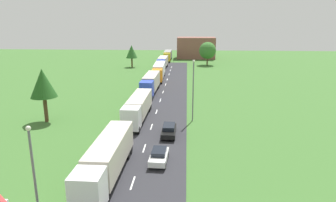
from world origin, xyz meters
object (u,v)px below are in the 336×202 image
(truck_sixth, at_px, (168,55))
(lamppost_lead, at_px, (33,170))
(truck_fourth, at_px, (159,70))
(truck_fifth, at_px, (163,62))
(truck_third, at_px, (151,83))
(truck_lead, at_px, (107,158))
(tree_oak, at_px, (132,52))
(car_second, at_px, (159,156))
(tree_birch, at_px, (208,51))
(distant_building, at_px, (196,48))
(car_third, at_px, (169,130))
(truck_second, at_px, (138,107))
(tree_maple, at_px, (43,84))
(lamppost_second, at_px, (193,88))

(truck_sixth, xyz_separation_m, lamppost_lead, (-3.86, -94.13, 2.25))
(truck_fourth, bearing_deg, truck_fifth, 91.38)
(truck_third, distance_m, truck_sixth, 52.26)
(truck_lead, xyz_separation_m, truck_fifth, (-0.12, 68.02, -0.11))
(truck_lead, bearing_deg, tree_oak, 98.21)
(truck_lead, xyz_separation_m, truck_fourth, (0.28, 51.43, 0.00))
(car_second, bearing_deg, tree_birch, 82.46)
(truck_fourth, xyz_separation_m, truck_sixth, (0.02, 36.08, -0.09))
(truck_sixth, relative_size, distant_building, 0.88)
(car_third, bearing_deg, tree_oak, 104.57)
(truck_third, distance_m, tree_oak, 36.89)
(truck_fourth, distance_m, truck_sixth, 36.08)
(truck_second, height_order, tree_maple, tree_maple)
(truck_fourth, relative_size, truck_sixth, 1.13)
(truck_lead, height_order, lamppost_second, lamppost_second)
(truck_fourth, relative_size, car_third, 3.17)
(truck_lead, bearing_deg, truck_fifth, 90.10)
(truck_lead, bearing_deg, truck_second, 89.62)
(car_second, distance_m, distant_building, 91.99)
(truck_fifth, bearing_deg, car_second, -85.83)
(lamppost_lead, height_order, tree_birch, lamppost_lead)
(tree_oak, xyz_separation_m, tree_birch, (24.43, 6.21, -0.08))
(tree_birch, bearing_deg, truck_sixth, 142.52)
(car_second, bearing_deg, truck_third, 98.28)
(truck_fifth, relative_size, tree_maple, 1.48)
(tree_oak, distance_m, tree_birch, 25.21)
(car_third, distance_m, tree_oak, 61.12)
(truck_fourth, relative_size, tree_oak, 2.09)
(truck_second, xyz_separation_m, truck_fifth, (-0.24, 50.17, -0.01))
(truck_fifth, bearing_deg, truck_fourth, -88.62)
(lamppost_second, bearing_deg, tree_oak, 109.39)
(tree_oak, xyz_separation_m, distant_building, (21.09, 24.86, -0.86))
(truck_sixth, xyz_separation_m, car_third, (4.86, -75.92, -1.27))
(tree_birch, bearing_deg, car_second, -97.54)
(truck_second, height_order, tree_oak, tree_oak)
(tree_birch, relative_size, distant_building, 0.52)
(truck_third, distance_m, distant_building, 61.23)
(lamppost_lead, bearing_deg, lamppost_second, 64.05)
(truck_lead, xyz_separation_m, car_second, (4.56, 3.75, -1.37))
(tree_birch, xyz_separation_m, distant_building, (-3.34, 18.65, -0.78))
(truck_fifth, distance_m, lamppost_lead, 74.75)
(lamppost_lead, distance_m, tree_maple, 25.04)
(truck_sixth, height_order, tree_maple, tree_maple)
(tree_oak, bearing_deg, car_third, -75.43)
(tree_birch, bearing_deg, lamppost_lead, -102.04)
(lamppost_lead, bearing_deg, truck_third, 85.17)
(truck_sixth, bearing_deg, truck_fifth, -91.23)
(truck_fourth, distance_m, tree_maple, 37.91)
(truck_lead, height_order, tree_oak, tree_oak)
(lamppost_second, relative_size, tree_oak, 1.32)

